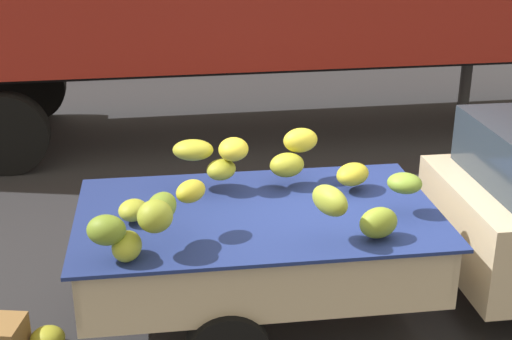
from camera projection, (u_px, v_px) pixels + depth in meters
ground at (352, 313)px, 6.42m from camera, size 220.00×220.00×0.00m
curb_strip at (204, 65)px, 14.83m from camera, size 80.00×0.80×0.16m
pickup_truck at (492, 218)px, 6.20m from camera, size 5.37×2.11×1.70m
fallen_banana_bunch_near_tailgate at (48, 338)px, 5.90m from camera, size 0.29×0.28×0.19m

